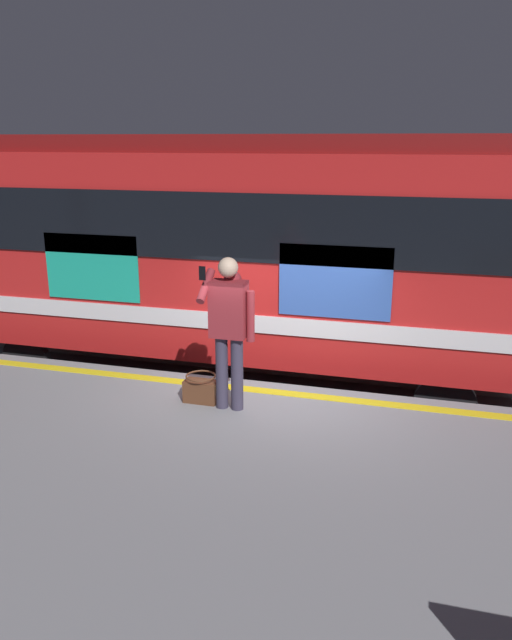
# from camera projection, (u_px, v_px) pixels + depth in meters

# --- Properties ---
(ground_plane) EXTENTS (24.57, 24.57, 0.00)m
(ground_plane) POSITION_uv_depth(u_px,v_px,m) (273.00, 457.00, 8.13)
(ground_plane) COLOR #3D3D3F
(platform) EXTENTS (15.51, 5.10, 1.05)m
(platform) POSITION_uv_depth(u_px,v_px,m) (206.00, 538.00, 5.62)
(platform) COLOR gray
(platform) RESTS_ON ground
(safety_line) EXTENTS (15.20, 0.16, 0.01)m
(safety_line) POSITION_uv_depth(u_px,v_px,m) (268.00, 391.00, 7.56)
(safety_line) COLOR yellow
(safety_line) RESTS_ON platform
(track_rail_near) EXTENTS (20.17, 0.08, 0.16)m
(track_rail_near) POSITION_uv_depth(u_px,v_px,m) (297.00, 406.00, 9.47)
(track_rail_near) COLOR slate
(track_rail_near) RESTS_ON ground
(track_rail_far) EXTENTS (20.17, 0.08, 0.16)m
(track_rail_far) POSITION_uv_depth(u_px,v_px,m) (314.00, 373.00, 10.80)
(track_rail_far) COLOR slate
(track_rail_far) RESTS_ON ground
(train_carriage) EXTENTS (9.98, 3.07, 3.92)m
(train_carriage) POSITION_uv_depth(u_px,v_px,m) (240.00, 239.00, 9.73)
(train_carriage) COLOR red
(train_carriage) RESTS_ON ground
(passenger) EXTENTS (0.57, 0.55, 1.75)m
(passenger) POSITION_uv_depth(u_px,v_px,m) (229.00, 321.00, 6.82)
(passenger) COLOR #383347
(passenger) RESTS_ON platform
(handbag) EXTENTS (0.39, 0.36, 0.33)m
(handbag) POSITION_uv_depth(u_px,v_px,m) (201.00, 390.00, 7.23)
(handbag) COLOR #59331E
(handbag) RESTS_ON platform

